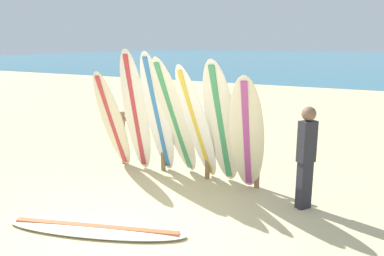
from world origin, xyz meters
The scene contains 12 objects.
ground_plane centered at (0.00, 0.00, 0.00)m, with size 120.00×120.00×0.00m, color #CCB784.
ocean_water centered at (0.00, 58.00, 0.00)m, with size 120.00×80.00×0.01m, color teal.
surfboard_rack centered at (-0.34, 2.41, 0.68)m, with size 2.95×0.09×1.09m.
surfboard_leaning_far_left centered at (-1.68, 1.99, 0.98)m, with size 0.51×0.83×1.97m.
surfboard_leaning_left centered at (-1.20, 2.10, 1.18)m, with size 0.54×0.63×2.36m.
surfboard_leaning_center_left centered at (-0.73, 2.11, 1.17)m, with size 0.53×0.93×2.33m.
surfboard_leaning_center centered at (-0.37, 2.12, 1.12)m, with size 0.66×1.17×2.25m.
surfboard_leaning_center_right centered at (0.08, 2.09, 1.07)m, with size 0.65×1.11×2.14m.
surfboard_leaning_right centered at (0.54, 2.10, 1.11)m, with size 0.56×0.96×2.23m.
surfboard_leaning_far_right centered at (1.02, 1.99, 1.01)m, with size 0.71×0.99×2.01m.
surfboard_lying_on_sand centered at (-0.32, -0.09, 0.04)m, with size 2.53×1.27×0.08m.
beachgoer_standing centered at (1.97, 1.94, 0.86)m, with size 0.27×0.30×1.56m.
Camera 1 is at (3.03, -3.65, 2.47)m, focal length 36.00 mm.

